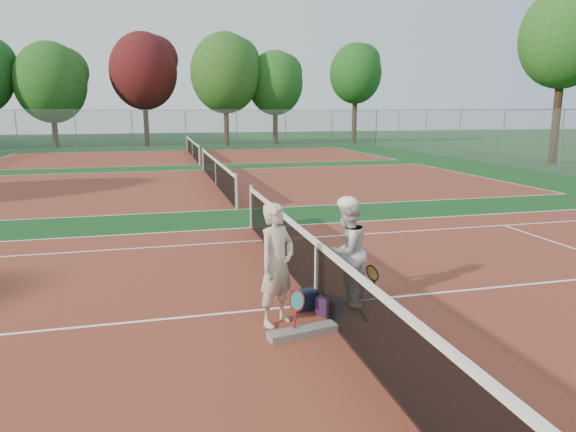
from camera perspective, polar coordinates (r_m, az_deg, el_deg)
The scene contains 23 objects.
ground at distance 8.02m, azimuth 3.13°, elevation -9.83°, with size 130.00×130.00×0.00m, color #0F3A16.
court_main at distance 8.02m, azimuth 3.13°, elevation -9.81°, with size 23.77×10.97×0.01m, color maroon.
court_far_a at distance 20.94m, azimuth -7.98°, elevation 3.46°, with size 23.77×10.97×0.01m, color maroon.
court_far_b at distance 34.31m, azimuth -10.54°, elevation 6.52°, with size 23.77×10.97×0.01m, color maroon.
net_main at distance 7.84m, azimuth 3.17°, elevation -6.36°, with size 0.10×10.98×1.02m, color black, non-canonical shape.
net_far_a at distance 20.88m, azimuth -8.02°, elevation 4.84°, with size 0.10×10.98×1.02m, color black, non-canonical shape.
net_far_b at distance 34.27m, azimuth -10.57°, elevation 7.36°, with size 0.10×10.98×1.02m, color black, non-canonical shape.
fence_back at distance 41.20m, azimuth -11.30°, elevation 9.40°, with size 32.00×0.06×3.00m, color slate, non-canonical shape.
player_a at distance 7.07m, azimuth -1.26°, elevation -5.41°, with size 0.63×0.41×1.72m, color beige.
player_b at distance 7.96m, azimuth 6.52°, elevation -3.96°, with size 0.78×0.61×1.60m, color silver.
racket_red at distance 6.94m, azimuth 0.99°, elevation -10.66°, with size 0.14×0.27×0.60m, color maroon, non-canonical shape.
racket_black_held at distance 8.18m, azimuth 9.32°, elevation -7.36°, with size 0.20×0.27×0.58m, color black, non-canonical shape.
racket_spare at distance 7.87m, azimuth 7.53°, elevation -9.88°, with size 0.60×0.27×0.12m, color black, non-canonical shape.
sports_bag_navy at distance 7.80m, azimuth 1.83°, elevation -9.32°, with size 0.36×0.25×0.28m, color black.
sports_bag_purple at distance 7.59m, azimuth 4.57°, elevation -9.98°, with size 0.34×0.23×0.28m, color black.
net_cover_canvas at distance 6.98m, azimuth 1.67°, elevation -12.75°, with size 0.97×0.22×0.10m, color #67625D.
water_bottle at distance 7.91m, azimuth 7.47°, elevation -9.06°, with size 0.09×0.09×0.30m, color silver.
tree_back_1 at distance 45.67m, azimuth -24.87°, elevation 13.29°, with size 5.50×5.50×8.28m.
tree_back_maroon at distance 45.69m, azimuth -15.77°, elevation 15.21°, with size 5.51×5.51×9.32m.
tree_back_3 at distance 44.63m, azimuth -6.99°, elevation 15.46°, with size 5.78×5.78×9.33m.
tree_back_4 at distance 45.87m, azimuth -1.44°, elevation 14.53°, with size 4.80×4.80×8.05m.
tree_back_5 at distance 47.65m, azimuth 7.51°, elevation 15.39°, with size 4.60×4.60×8.83m.
tree_right_1 at distance 32.76m, azimuth 28.37°, elevation 16.98°, with size 4.69×4.69×9.49m.
Camera 1 is at (-2.26, -7.11, 2.93)m, focal length 32.00 mm.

